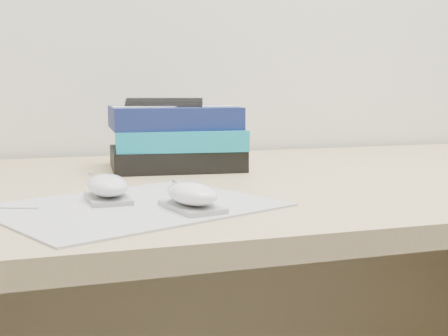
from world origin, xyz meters
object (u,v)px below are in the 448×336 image
object	(u,v)px
pouch	(165,135)
mouse_front	(192,196)
book_stack	(176,138)
desk	(247,298)
mouse_rear	(108,188)

from	to	relation	value
pouch	mouse_front	bearing A→B (deg)	-98.49
mouse_front	book_stack	world-z (taller)	book_stack
desk	mouse_rear	distance (m)	0.44
mouse_rear	mouse_front	distance (m)	0.13
mouse_rear	pouch	size ratio (longest dim) A/B	0.60
mouse_front	pouch	size ratio (longest dim) A/B	0.63
book_stack	pouch	size ratio (longest dim) A/B	1.61
mouse_front	book_stack	size ratio (longest dim) A/B	0.39
book_stack	mouse_front	bearing A→B (deg)	-101.30
mouse_rear	mouse_front	bearing A→B (deg)	-46.01
desk	pouch	world-z (taller)	pouch
mouse_rear	mouse_front	size ratio (longest dim) A/B	0.95
mouse_rear	pouch	xyz separation A→B (m)	(0.15, 0.30, 0.04)
book_stack	pouch	bearing A→B (deg)	-170.17
desk	mouse_front	bearing A→B (deg)	-121.54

